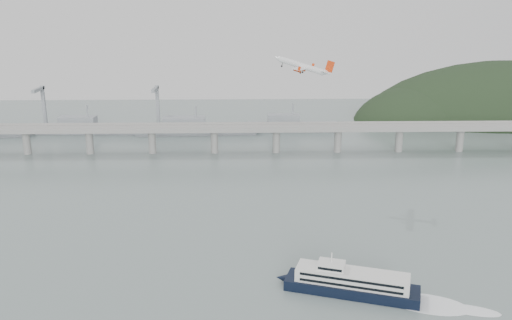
{
  "coord_description": "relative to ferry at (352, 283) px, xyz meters",
  "views": [
    {
      "loc": [
        -6.88,
        -223.5,
        117.61
      ],
      "look_at": [
        0.0,
        55.0,
        36.0
      ],
      "focal_mm": 38.0,
      "sensor_mm": 36.0,
      "label": 1
    }
  ],
  "objects": [
    {
      "name": "ferry",
      "position": [
        0.0,
        0.0,
        0.0
      ],
      "size": [
        88.71,
        37.23,
        17.25
      ],
      "rotation": [
        0.0,
        0.0,
        -0.32
      ],
      "color": "black",
      "rests_on": "ground"
    },
    {
      "name": "distant_fleet",
      "position": [
        -193.57,
        286.95,
        1.54
      ],
      "size": [
        453.0,
        60.9,
        40.0
      ],
      "color": "gray",
      "rests_on": "ground"
    },
    {
      "name": "ground",
      "position": [
        -38.21,
        21.87,
        -4.68
      ],
      "size": [
        900.0,
        900.0,
        0.0
      ],
      "primitive_type": "plane",
      "color": "slate",
      "rests_on": "ground"
    },
    {
      "name": "airliner",
      "position": [
        -10.13,
        111.97,
        77.07
      ],
      "size": [
        34.73,
        32.42,
        11.83
      ],
      "rotation": [
        0.05,
        -0.25,
        2.77
      ],
      "color": "white",
      "rests_on": "ground"
    },
    {
      "name": "bridge",
      "position": [
        -39.37,
        221.87,
        12.97
      ],
      "size": [
        800.0,
        22.0,
        23.9
      ],
      "color": "gray",
      "rests_on": "ground"
    }
  ]
}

